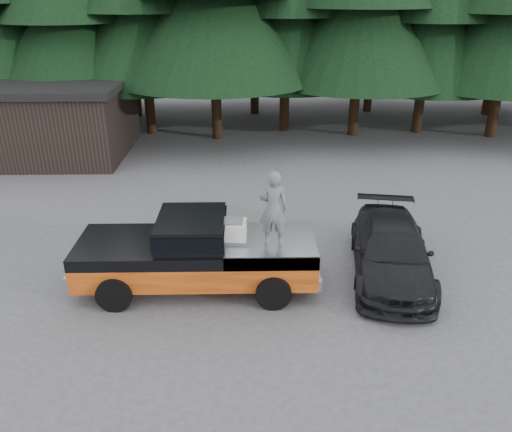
{
  "coord_description": "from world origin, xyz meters",
  "views": [
    {
      "loc": [
        0.48,
        -10.37,
        6.86
      ],
      "look_at": [
        0.69,
        0.0,
        2.16
      ],
      "focal_mm": 35.0,
      "sensor_mm": 36.0,
      "label": 1
    }
  ],
  "objects_px": {
    "air_compressor": "(232,231)",
    "parked_car": "(391,251)",
    "utility_building": "(35,117)",
    "pickup_truck": "(197,263)",
    "man_on_bed": "(273,208)"
  },
  "relations": [
    {
      "from": "air_compressor",
      "to": "parked_car",
      "type": "xyz_separation_m",
      "value": [
        4.09,
        0.54,
        -0.87
      ]
    },
    {
      "from": "air_compressor",
      "to": "utility_building",
      "type": "xyz_separation_m",
      "value": [
        -9.12,
        11.57,
        0.1
      ]
    },
    {
      "from": "parked_car",
      "to": "utility_building",
      "type": "relative_size",
      "value": 0.57
    },
    {
      "from": "pickup_truck",
      "to": "parked_car",
      "type": "bearing_deg",
      "value": 5.66
    },
    {
      "from": "pickup_truck",
      "to": "man_on_bed",
      "type": "bearing_deg",
      "value": -8.25
    },
    {
      "from": "pickup_truck",
      "to": "air_compressor",
      "type": "xyz_separation_m",
      "value": [
        0.89,
        -0.05,
        0.9
      ]
    },
    {
      "from": "air_compressor",
      "to": "man_on_bed",
      "type": "bearing_deg",
      "value": -9.61
    },
    {
      "from": "air_compressor",
      "to": "utility_building",
      "type": "height_order",
      "value": "utility_building"
    },
    {
      "from": "pickup_truck",
      "to": "man_on_bed",
      "type": "xyz_separation_m",
      "value": [
        1.86,
        -0.27,
        1.58
      ]
    },
    {
      "from": "pickup_truck",
      "to": "air_compressor",
      "type": "relative_size",
      "value": 8.87
    },
    {
      "from": "air_compressor",
      "to": "parked_car",
      "type": "height_order",
      "value": "air_compressor"
    },
    {
      "from": "pickup_truck",
      "to": "utility_building",
      "type": "relative_size",
      "value": 0.71
    },
    {
      "from": "man_on_bed",
      "to": "utility_building",
      "type": "bearing_deg",
      "value": -46.16
    },
    {
      "from": "pickup_truck",
      "to": "utility_building",
      "type": "bearing_deg",
      "value": 125.57
    },
    {
      "from": "air_compressor",
      "to": "parked_car",
      "type": "bearing_deg",
      "value": 10.61
    }
  ]
}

